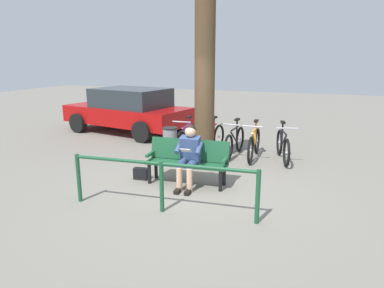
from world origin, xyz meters
name	(u,v)px	position (x,y,z in m)	size (l,w,h in m)	color
ground_plane	(191,188)	(0.00, 0.00, 0.00)	(40.00, 40.00, 0.00)	slate
bench	(188,158)	(0.17, -0.27, 0.51)	(1.63, 0.59, 0.87)	#194C2D
person_reading	(189,153)	(0.08, -0.11, 0.66)	(0.51, 0.79, 1.20)	#334772
handbag	(141,174)	(1.15, -0.11, 0.12)	(0.30, 0.14, 0.24)	black
tree_trunk	(205,81)	(0.32, -1.68, 1.93)	(0.46, 0.46, 3.87)	#4C3823
litter_bin	(170,145)	(1.08, -1.41, 0.43)	(0.35, 0.35, 0.85)	slate
bicycle_blue	(283,146)	(-1.39, -2.55, 0.36)	(0.61, 1.63, 0.94)	black
bicycle_black	(254,144)	(-0.70, -2.50, 0.36)	(0.48, 1.68, 0.94)	black
bicycle_red	(234,142)	(-0.20, -2.53, 0.36)	(0.48, 1.68, 0.94)	black
bicycle_silver	(211,139)	(0.45, -2.62, 0.36)	(0.48, 1.68, 0.94)	black
bicycle_purple	(187,139)	(1.06, -2.45, 0.36)	(0.48, 1.68, 0.94)	black
railing_fence	(161,177)	(0.07, 1.12, 0.59)	(3.10, 0.35, 0.85)	#194C2D
parked_car	(128,109)	(3.82, -4.07, 0.77)	(4.45, 2.59, 1.47)	#A50C0C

